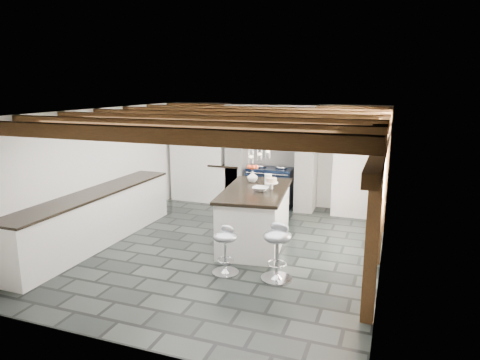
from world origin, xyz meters
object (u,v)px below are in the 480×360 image
(kitchen_island, at_px, (255,216))
(bar_stool_far, at_px, (226,244))
(range_cooker, at_px, (270,186))
(bar_stool_near, at_px, (277,245))

(kitchen_island, relative_size, bar_stool_far, 2.88)
(bar_stool_far, bearing_deg, range_cooker, 114.52)
(kitchen_island, distance_m, bar_stool_near, 1.46)
(range_cooker, height_order, bar_stool_far, range_cooker)
(range_cooker, distance_m, bar_stool_far, 3.66)
(kitchen_island, height_order, bar_stool_far, kitchen_island)
(range_cooker, xyz_separation_m, kitchen_island, (0.40, -2.33, 0.04))
(range_cooker, distance_m, bar_stool_near, 3.76)
(range_cooker, bearing_deg, bar_stool_near, -72.39)
(bar_stool_far, bearing_deg, bar_stool_near, 23.00)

